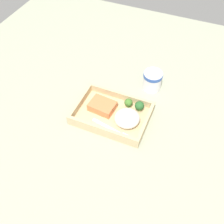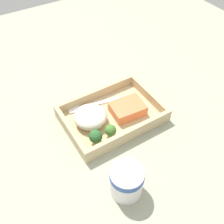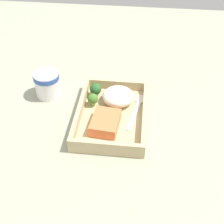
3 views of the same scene
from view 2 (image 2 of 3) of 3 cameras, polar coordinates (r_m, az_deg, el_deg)
name	(u,v)px [view 2 (image 2 of 3)]	position (r cm, az deg, el deg)	size (l,w,h in cm)	color
ground_plane	(112,121)	(77.23, 0.00, -1.87)	(160.00, 160.00, 2.00)	#989D85
takeout_tray	(112,117)	(76.03, 0.00, -1.08)	(27.41, 19.31, 1.20)	tan
tray_rim	(112,112)	(74.49, 0.00, 0.00)	(27.41, 19.31, 2.98)	tan
salmon_fillet	(128,109)	(75.48, 3.41, 0.73)	(9.36, 7.07, 3.05)	#EB7745
mashed_potatoes	(90,117)	(72.61, -4.73, -1.03)	(9.22, 9.28, 4.33)	#EDE0C9
broccoli_floret_1	(110,130)	(69.10, -0.33, -4.05)	(3.13, 3.13, 3.90)	#84AE5D
broccoli_floret_2	(96,137)	(67.68, -3.59, -5.36)	(3.51, 3.51, 4.35)	#8BA667
fork	(91,105)	(78.38, -4.62, 1.46)	(15.82, 4.70, 0.44)	white
paper_cup	(127,181)	(60.00, 3.20, -14.68)	(7.70, 7.70, 7.94)	white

